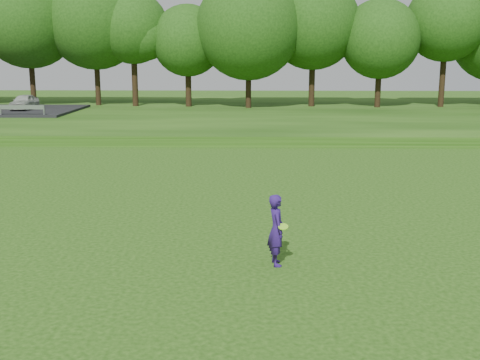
{
  "coord_description": "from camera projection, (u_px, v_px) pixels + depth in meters",
  "views": [
    {
      "loc": [
        2.18,
        -14.07,
        5.18
      ],
      "look_at": [
        1.73,
        4.18,
        1.3
      ],
      "focal_mm": 45.0,
      "sensor_mm": 36.0,
      "label": 1
    }
  ],
  "objects": [
    {
      "name": "treeline",
      "position": [
        229.0,
        17.0,
        50.36
      ],
      "size": [
        104.0,
        7.0,
        15.0
      ],
      "primitive_type": null,
      "color": "#193E0E",
      "rests_on": "berm"
    },
    {
      "name": "ground",
      "position": [
        166.0,
        266.0,
        14.89
      ],
      "size": [
        140.0,
        140.0,
        0.0
      ],
      "primitive_type": "plane",
      "color": "#193D0B",
      "rests_on": "ground"
    },
    {
      "name": "woman",
      "position": [
        276.0,
        230.0,
        14.81
      ],
      "size": [
        0.55,
        0.74,
        1.79
      ],
      "color": "navy",
      "rests_on": "ground"
    },
    {
      "name": "walking_path",
      "position": [
        217.0,
        144.0,
        34.44
      ],
      "size": [
        130.0,
        1.6,
        0.04
      ],
      "primitive_type": "cube",
      "color": "gray",
      "rests_on": "ground"
    },
    {
      "name": "berm",
      "position": [
        228.0,
        115.0,
        48.07
      ],
      "size": [
        130.0,
        30.0,
        0.6
      ],
      "primitive_type": "cube",
      "color": "#193D0B",
      "rests_on": "ground"
    }
  ]
}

